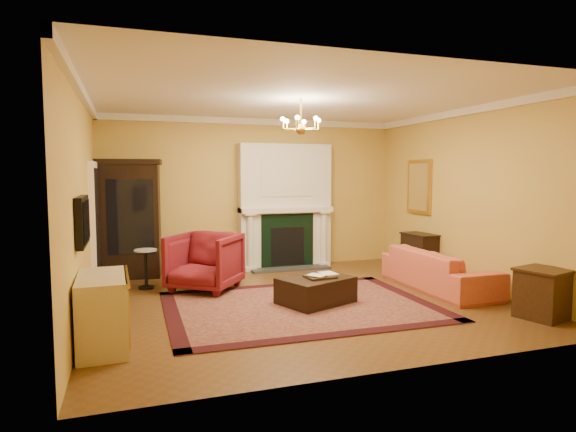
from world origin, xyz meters
name	(u,v)px	position (x,y,z in m)	size (l,w,h in m)	color
floor	(300,301)	(0.00, 0.00, -0.01)	(6.00, 5.50, 0.02)	brown
ceiling	(301,98)	(0.00, 0.00, 3.01)	(6.00, 5.50, 0.02)	white
wall_back	(254,194)	(0.00, 2.76, 1.50)	(6.00, 0.02, 3.00)	gold
wall_front	(401,217)	(0.00, -2.76, 1.50)	(6.00, 0.02, 3.00)	gold
wall_left	(81,205)	(-3.01, 0.00, 1.50)	(0.02, 5.50, 3.00)	gold
wall_right	(469,198)	(3.01, 0.00, 1.50)	(0.02, 5.50, 3.00)	gold
fireplace	(285,209)	(0.60, 2.57, 1.19)	(1.90, 0.70, 2.50)	silver
crown_molding	(281,111)	(0.00, 0.96, 2.94)	(6.00, 5.50, 0.12)	white
doorway	(95,226)	(-2.95, 1.70, 1.05)	(0.08, 1.05, 2.10)	white
tv_panel	(83,221)	(-2.95, -0.60, 1.35)	(0.09, 0.95, 0.58)	black
gilt_mirror	(419,187)	(2.97, 1.40, 1.65)	(0.06, 0.76, 1.05)	gold
chandelier	(301,125)	(0.00, 0.00, 2.61)	(0.63, 0.55, 0.53)	gold
oriental_rug	(300,306)	(-0.13, -0.33, 0.01)	(3.77, 2.83, 0.02)	#480F18
china_cabinet	(131,222)	(-2.40, 2.49, 1.03)	(1.03, 0.47, 2.07)	black
wingback_armchair	(205,259)	(-1.27, 1.08, 0.52)	(1.00, 0.94, 1.03)	maroon
pedestal_table	(146,266)	(-2.18, 1.49, 0.38)	(0.37, 0.37, 0.66)	black
commode	(103,312)	(-2.73, -1.18, 0.40)	(0.51, 1.07, 0.80)	beige
coral_sofa	(439,263)	(2.40, -0.06, 0.44)	(2.24, 0.65, 0.87)	#E15F47
end_table	(543,295)	(2.72, -1.87, 0.31)	(0.54, 0.54, 0.63)	#34220E
console_table	(419,255)	(2.78, 1.06, 0.37)	(0.38, 0.67, 0.75)	black
leather_ottoman	(316,290)	(0.14, -0.26, 0.20)	(1.01, 0.73, 0.38)	black
ottoman_tray	(320,277)	(0.19, -0.30, 0.41)	(0.41, 0.32, 0.03)	black
book_a	(313,269)	(0.06, -0.37, 0.55)	(0.19, 0.02, 0.26)	gray
book_b	(322,265)	(0.24, -0.26, 0.56)	(0.21, 0.02, 0.29)	gray
topiary_left	(255,196)	(-0.04, 2.53, 1.46)	(0.16, 0.16, 0.42)	gray
topiary_right	(320,195)	(1.34, 2.53, 1.46)	(0.16, 0.16, 0.43)	gray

